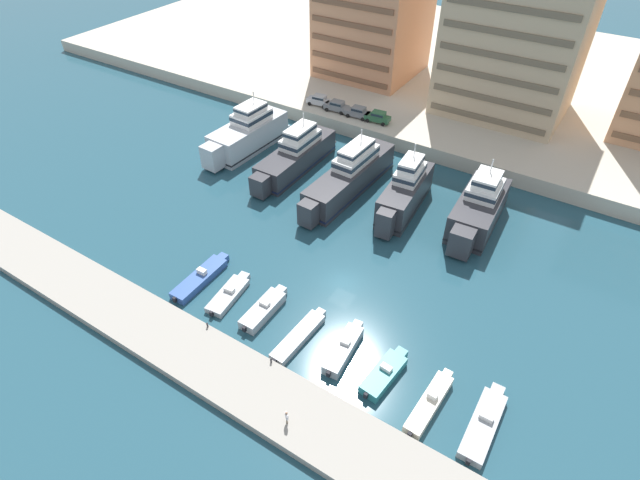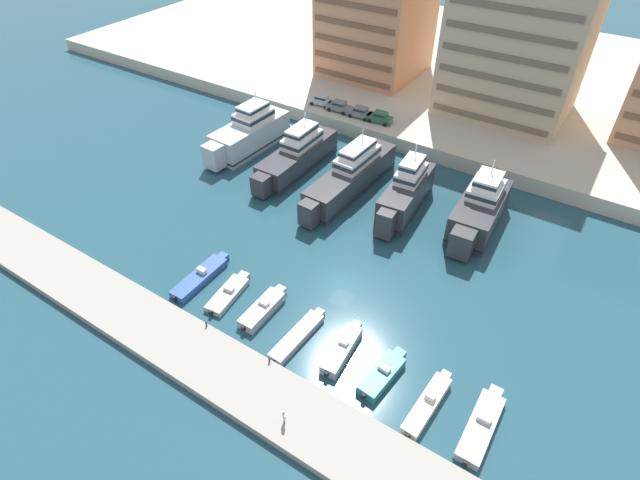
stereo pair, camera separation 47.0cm
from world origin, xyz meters
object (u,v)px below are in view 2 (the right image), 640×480
at_px(yacht_charcoal_left, 297,155).
at_px(motorboat_teal_center_right, 383,374).
at_px(motorboat_grey_center, 342,349).
at_px(car_grey_mid_left, 360,112).
at_px(yacht_silver_far_left, 249,133).
at_px(pedestrian_near_edge, 284,416).
at_px(motorboat_grey_left, 228,293).
at_px(yacht_charcoal_center_left, 406,193).
at_px(motorboat_grey_center_left, 298,336).
at_px(motorboat_grey_right, 481,425).
at_px(car_grey_left, 339,106).
at_px(yacht_charcoal_mid_left, 351,176).
at_px(car_silver_far_left, 321,100).
at_px(motorboat_grey_mid_left, 263,309).
at_px(car_green_center_left, 380,117).
at_px(yacht_charcoal_center, 479,209).
at_px(motorboat_blue_far_left, 201,277).
at_px(motorboat_cream_mid_right, 427,404).

bearing_deg(yacht_charcoal_left, motorboat_teal_center_right, -42.79).
height_order(motorboat_grey_center, car_grey_mid_left, car_grey_mid_left).
bearing_deg(yacht_silver_far_left, pedestrian_near_edge, -47.37).
relative_size(yacht_charcoal_left, motorboat_grey_left, 2.63).
bearing_deg(yacht_charcoal_center_left, motorboat_grey_center_left, -88.71).
bearing_deg(motorboat_grey_right, pedestrian_near_edge, -147.10).
height_order(motorboat_grey_center_left, car_grey_left, car_grey_left).
bearing_deg(yacht_silver_far_left, yacht_charcoal_mid_left, -4.73).
relative_size(motorboat_grey_center_left, car_silver_far_left, 1.93).
relative_size(yacht_charcoal_mid_left, motorboat_grey_center, 2.88).
bearing_deg(yacht_silver_far_left, motorboat_grey_mid_left, -48.64).
relative_size(yacht_charcoal_left, motorboat_grey_mid_left, 2.61).
distance_m(motorboat_grey_center_left, car_grey_left, 46.49).
xyz_separation_m(motorboat_grey_center_left, car_green_center_left, (-13.00, 41.74, 2.90)).
bearing_deg(car_green_center_left, pedestrian_near_edge, -70.70).
xyz_separation_m(yacht_charcoal_center, pedestrian_near_edge, (-4.10, -35.91, -0.75)).
bearing_deg(motorboat_blue_far_left, motorboat_grey_center_left, -3.59).
bearing_deg(motorboat_grey_center_left, motorboat_grey_center, 12.00).
xyz_separation_m(yacht_charcoal_left, motorboat_teal_center_right, (27.61, -25.57, -1.77)).
height_order(yacht_charcoal_mid_left, motorboat_grey_right, yacht_charcoal_mid_left).
relative_size(yacht_charcoal_left, car_green_center_left, 4.31).
bearing_deg(motorboat_grey_right, yacht_charcoal_mid_left, 138.01).
distance_m(yacht_charcoal_center, car_grey_left, 32.55).
xyz_separation_m(yacht_charcoal_center_left, motorboat_blue_far_left, (-13.45, -24.66, -2.21)).
relative_size(motorboat_cream_mid_right, motorboat_grey_right, 0.94).
distance_m(motorboat_teal_center_right, car_grey_left, 50.80).
bearing_deg(motorboat_teal_center_right, yacht_charcoal_left, 137.21).
xyz_separation_m(motorboat_grey_center, car_grey_left, (-25.27, 40.58, 2.73)).
relative_size(yacht_charcoal_center_left, motorboat_grey_center, 2.08).
distance_m(yacht_charcoal_center_left, motorboat_blue_far_left, 28.18).
bearing_deg(motorboat_grey_center_left, motorboat_grey_left, 176.06).
relative_size(yacht_charcoal_center_left, motorboat_teal_center_right, 2.27).
height_order(yacht_charcoal_center_left, car_silver_far_left, yacht_charcoal_center_left).
bearing_deg(motorboat_grey_center, motorboat_cream_mid_right, -6.28).
bearing_deg(motorboat_grey_left, motorboat_grey_right, -0.01).
height_order(yacht_charcoal_center, motorboat_grey_center, yacht_charcoal_center).
bearing_deg(motorboat_blue_far_left, yacht_charcoal_center_left, 61.40).
relative_size(motorboat_teal_center_right, motorboat_grey_right, 0.78).
distance_m(motorboat_grey_center_left, motorboat_cream_mid_right, 14.03).
xyz_separation_m(yacht_charcoal_left, yacht_charcoal_mid_left, (9.56, -0.72, 0.16)).
relative_size(motorboat_grey_mid_left, motorboat_teal_center_right, 1.06).
xyz_separation_m(motorboat_grey_left, car_silver_far_left, (-14.62, 41.23, 2.91)).
bearing_deg(motorboat_grey_center, motorboat_teal_center_right, -5.04).
height_order(yacht_charcoal_mid_left, pedestrian_near_edge, yacht_charcoal_mid_left).
distance_m(yacht_silver_far_left, motorboat_grey_right, 53.75).
bearing_deg(motorboat_cream_mid_right, motorboat_blue_far_left, 178.11).
height_order(motorboat_teal_center_right, pedestrian_near_edge, pedestrian_near_edge).
xyz_separation_m(motorboat_grey_center_left, motorboat_teal_center_right, (9.26, 0.58, 0.12)).
relative_size(yacht_charcoal_left, motorboat_grey_center, 2.54).
xyz_separation_m(motorboat_grey_mid_left, motorboat_teal_center_right, (14.32, -0.29, -0.04)).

